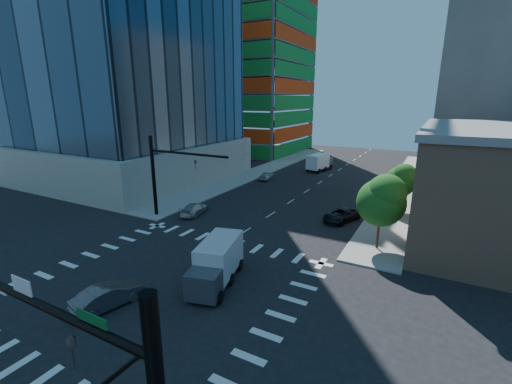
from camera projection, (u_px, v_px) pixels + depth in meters
The scene contains 14 objects.
ground at pixel (160, 287), 24.49m from camera, with size 160.00×160.00×0.00m, color black.
road_markings at pixel (160, 287), 24.49m from camera, with size 20.00×20.00×0.01m, color silver.
sidewalk_ne at pixel (406, 186), 52.65m from camera, with size 5.00×60.00×0.15m, color #989590.
sidewalk_nw at pixel (262, 170), 64.14m from camera, with size 5.00×60.00×0.15m, color #989590.
construction_building at pixel (250, 49), 83.13m from camera, with size 25.16×34.50×70.60m.
signal_mast_nw at pixel (163, 170), 37.39m from camera, with size 10.20×0.40×9.00m.
tree_south at pixel (383, 200), 29.24m from camera, with size 4.16×4.16×6.82m.
tree_north at pixel (402, 180), 39.46m from camera, with size 3.54×3.52×5.78m.
car_nb_far at pixel (342, 215), 37.53m from camera, with size 2.28×4.94×1.37m, color black.
car_sb_near at pixel (194, 209), 39.79m from camera, with size 1.84×4.53×1.31m, color #B5B5B5.
car_sb_mid at pixel (267, 176), 56.87m from camera, with size 1.52×3.77×1.28m, color #ADB0B5.
car_sb_cross at pixel (109, 296), 22.03m from camera, with size 1.59×4.56×1.50m, color #49484D.
box_truck_near at pixel (215, 267), 24.52m from camera, with size 3.86×6.24×3.04m.
box_truck_far at pixel (320, 163), 63.96m from camera, with size 3.45×6.28×3.12m.
Camera 1 is at (16.44, -15.92, 13.01)m, focal length 24.00 mm.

